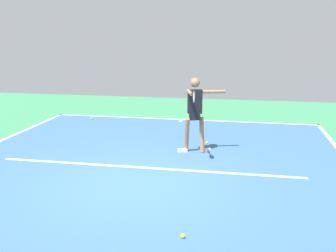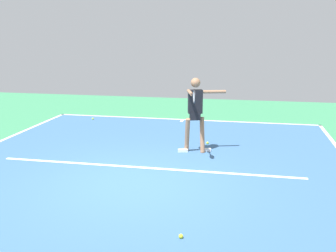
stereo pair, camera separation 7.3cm
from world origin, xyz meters
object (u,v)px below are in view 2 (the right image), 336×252
object	(u,v)px
tennis_player	(196,109)
tennis_ball_far_corner	(207,143)
tennis_ball_by_baseline	(181,236)
tennis_ball_centre_court	(93,119)

from	to	relation	value
tennis_player	tennis_ball_far_corner	distance (m)	1.32
tennis_ball_by_baseline	tennis_ball_centre_court	distance (m)	8.44
tennis_ball_by_baseline	tennis_ball_far_corner	distance (m)	4.99
tennis_player	tennis_ball_by_baseline	size ratio (longest dim) A/B	28.00
tennis_ball_far_corner	tennis_player	bearing A→B (deg)	73.12
tennis_ball_by_baseline	tennis_ball_far_corner	bearing A→B (deg)	-88.64
tennis_player	tennis_ball_by_baseline	world-z (taller)	tennis_player
tennis_player	tennis_ball_centre_court	xyz separation A→B (m)	(3.92, -3.07, -1.04)
tennis_ball_centre_court	tennis_ball_far_corner	bearing A→B (deg)	151.09
tennis_player	tennis_ball_far_corner	world-z (taller)	tennis_player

